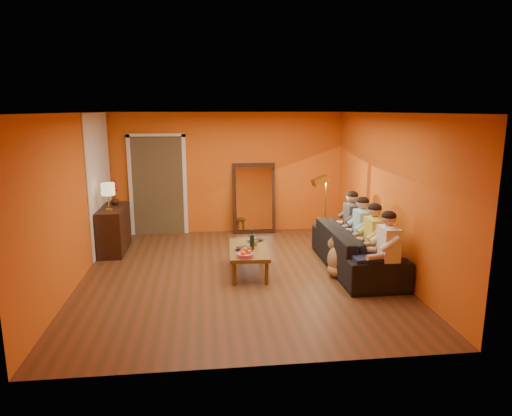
{
  "coord_description": "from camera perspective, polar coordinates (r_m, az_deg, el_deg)",
  "views": [
    {
      "loc": [
        -0.52,
        -7.06,
        2.65
      ],
      "look_at": [
        0.35,
        0.5,
        1.0
      ],
      "focal_mm": 32.0,
      "sensor_mm": 36.0,
      "label": 1
    }
  ],
  "objects": [
    {
      "name": "mirror_glass",
      "position": [
        9.89,
        -0.24,
        1.21
      ],
      "size": [
        0.78,
        0.21,
        1.35
      ],
      "primitive_type": "cube",
      "rotation": [
        -0.14,
        0.0,
        0.0
      ],
      "color": "white",
      "rests_on": "mirror_frame"
    },
    {
      "name": "doorway_recess",
      "position": [
        10.07,
        -12.09,
        2.81
      ],
      "size": [
        1.06,
        0.3,
        2.1
      ],
      "primitive_type": "cube",
      "color": "#3F2D19",
      "rests_on": "floor"
    },
    {
      "name": "room_shell",
      "position": [
        7.57,
        -2.52,
        1.95
      ],
      "size": [
        5.0,
        5.5,
        2.6
      ],
      "color": "brown",
      "rests_on": "ground"
    },
    {
      "name": "book_lower",
      "position": [
        7.3,
        -2.18,
        -5.46
      ],
      "size": [
        0.28,
        0.32,
        0.02
      ],
      "primitive_type": "imported",
      "rotation": [
        0.0,
        0.0,
        0.42
      ],
      "color": "black",
      "rests_on": "coffee_table"
    },
    {
      "name": "vase",
      "position": [
        9.19,
        -17.24,
        0.92
      ],
      "size": [
        0.16,
        0.16,
        0.17
      ],
      "primitive_type": "imported",
      "color": "black",
      "rests_on": "sideboard"
    },
    {
      "name": "door_header",
      "position": [
        9.83,
        -12.43,
        8.86
      ],
      "size": [
        1.22,
        0.06,
        0.08
      ],
      "primitive_type": "cube",
      "color": "white",
      "rests_on": "wall_back"
    },
    {
      "name": "book_upper",
      "position": [
        7.28,
        -2.18,
        -5.16
      ],
      "size": [
        0.22,
        0.26,
        0.02
      ],
      "primitive_type": "imported",
      "rotation": [
        0.0,
        0.0,
        0.3
      ],
      "color": "black",
      "rests_on": "book_mid"
    },
    {
      "name": "door_jamb_right",
      "position": [
        9.91,
        -8.86,
        2.79
      ],
      "size": [
        0.08,
        0.06,
        2.2
      ],
      "primitive_type": "cube",
      "color": "white",
      "rests_on": "wall_back"
    },
    {
      "name": "person_mid_right",
      "position": [
        7.96,
        13.15,
        -2.95
      ],
      "size": [
        0.7,
        0.44,
        1.22
      ],
      "primitive_type": null,
      "color": "#8BBED8",
      "rests_on": "sofa"
    },
    {
      "name": "coffee_table",
      "position": [
        7.57,
        -0.92,
        -6.56
      ],
      "size": [
        0.68,
        1.25,
        0.42
      ],
      "primitive_type": null,
      "rotation": [
        0.0,
        0.0,
        -0.05
      ],
      "color": "brown",
      "rests_on": "floor"
    },
    {
      "name": "laptop",
      "position": [
        7.86,
        0.13,
        -4.16
      ],
      "size": [
        0.37,
        0.31,
        0.02
      ],
      "primitive_type": "imported",
      "rotation": [
        0.0,
        0.0,
        0.42
      ],
      "color": "black",
      "rests_on": "coffee_table"
    },
    {
      "name": "floor_lamp",
      "position": [
        8.55,
        8.66,
        -0.96
      ],
      "size": [
        0.34,
        0.29,
        1.44
      ],
      "primitive_type": null,
      "rotation": [
        0.0,
        0.0,
        0.19
      ],
      "color": "gold",
      "rests_on": "floor"
    },
    {
      "name": "mirror_frame",
      "position": [
        9.93,
        -0.26,
        1.26
      ],
      "size": [
        0.92,
        0.27,
        1.51
      ],
      "primitive_type": "cube",
      "rotation": [
        -0.14,
        0.0,
        0.0
      ],
      "color": "black",
      "rests_on": "floor"
    },
    {
      "name": "wine_bottle",
      "position": [
        7.42,
        -0.5,
        -4.0
      ],
      "size": [
        0.07,
        0.07,
        0.31
      ],
      "primitive_type": "cylinder",
      "color": "black",
      "rests_on": "coffee_table"
    },
    {
      "name": "table_lamp",
      "position": [
        8.62,
        -17.96,
        1.31
      ],
      "size": [
        0.24,
        0.24,
        0.51
      ],
      "primitive_type": null,
      "color": "beige",
      "rests_on": "sideboard"
    },
    {
      "name": "sofa",
      "position": [
        7.89,
        12.41,
        -4.99
      ],
      "size": [
        2.41,
        0.94,
        0.7
      ],
      "primitive_type": "imported",
      "rotation": [
        0.0,
        0.0,
        1.57
      ],
      "color": "black",
      "rests_on": "floor"
    },
    {
      "name": "door_jamb_left",
      "position": [
        10.02,
        -15.4,
        2.6
      ],
      "size": [
        0.08,
        0.06,
        2.2
      ],
      "primitive_type": "cube",
      "color": "white",
      "rests_on": "wall_back"
    },
    {
      "name": "person_far_left",
      "position": [
        6.97,
        16.17,
        -5.27
      ],
      "size": [
        0.7,
        0.44,
        1.22
      ],
      "primitive_type": null,
      "color": "silver",
      "rests_on": "sofa"
    },
    {
      "name": "fruit_bowl",
      "position": [
        7.05,
        -1.37,
        -5.52
      ],
      "size": [
        0.26,
        0.26,
        0.16
      ],
      "primitive_type": null,
      "color": "#D34A74",
      "rests_on": "coffee_table"
    },
    {
      "name": "flowers",
      "position": [
        9.14,
        -17.35,
        2.7
      ],
      "size": [
        0.17,
        0.17,
        0.51
      ],
      "primitive_type": null,
      "color": "#B41416",
      "rests_on": "vase"
    },
    {
      "name": "sideboard",
      "position": [
        9.06,
        -17.32,
        -2.56
      ],
      "size": [
        0.44,
        1.18,
        0.85
      ],
      "primitive_type": "cube",
      "color": "black",
      "rests_on": "floor"
    },
    {
      "name": "book_mid",
      "position": [
        7.3,
        -2.11,
        -5.26
      ],
      "size": [
        0.23,
        0.29,
        0.02
      ],
      "primitive_type": "imported",
      "rotation": [
        0.0,
        0.0,
        -0.13
      ],
      "color": "#B41416",
      "rests_on": "book_lower"
    },
    {
      "name": "tumbler",
      "position": [
        7.62,
        -0.11,
        -4.45
      ],
      "size": [
        0.1,
        0.1,
        0.08
      ],
      "primitive_type": "imported",
      "rotation": [
        0.0,
        0.0,
        0.18
      ],
      "color": "#B27F3F",
      "rests_on": "coffee_table"
    },
    {
      "name": "white_accent",
      "position": [
        9.13,
        -18.95,
        3.06
      ],
      "size": [
        0.02,
        1.9,
        2.58
      ],
      "primitive_type": "cube",
      "color": "white",
      "rests_on": "wall_left"
    },
    {
      "name": "person_far_right",
      "position": [
        8.46,
        11.91,
        -1.99
      ],
      "size": [
        0.7,
        0.44,
        1.22
      ],
      "primitive_type": null,
      "color": "#35353A",
      "rests_on": "sofa"
    },
    {
      "name": "person_mid_left",
      "position": [
        7.46,
        14.56,
        -4.04
      ],
      "size": [
        0.7,
        0.44,
        1.22
      ],
      "primitive_type": null,
      "color": "#D4C746",
      "rests_on": "sofa"
    },
    {
      "name": "dog",
      "position": [
        7.53,
        10.18,
        -6.04
      ],
      "size": [
        0.37,
        0.55,
        0.63
      ],
      "primitive_type": null,
      "rotation": [
        0.0,
        0.0,
        0.05
      ],
      "color": "#A4834A",
      "rests_on": "floor"
    }
  ]
}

